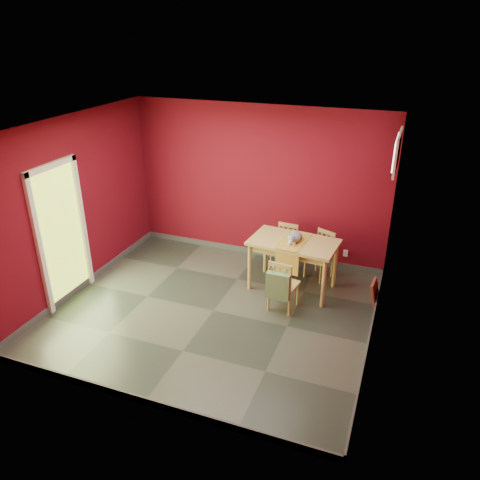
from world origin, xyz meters
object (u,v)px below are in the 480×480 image
(cat, at_px, (295,235))
(tote_bag, at_px, (278,286))
(chair_far_left, at_px, (285,248))
(picture_frame, at_px, (374,292))
(chair_far_right, at_px, (321,254))
(dining_table, at_px, (294,247))
(chair_near, at_px, (283,284))

(cat, bearing_deg, tote_bag, -104.33)
(chair_far_left, xyz_separation_m, picture_frame, (1.56, -0.53, -0.24))
(chair_far_left, height_order, picture_frame, chair_far_left)
(cat, bearing_deg, chair_far_right, 44.59)
(dining_table, relative_size, chair_far_left, 1.71)
(chair_far_left, relative_size, cat, 1.97)
(chair_far_left, distance_m, picture_frame, 1.66)
(chair_far_left, height_order, chair_near, chair_near)
(tote_bag, height_order, picture_frame, tote_bag)
(cat, bearing_deg, picture_frame, -12.42)
(cat, bearing_deg, dining_table, 126.61)
(dining_table, distance_m, cat, 0.21)
(chair_far_left, bearing_deg, cat, -62.76)
(chair_far_right, height_order, chair_near, chair_near)
(chair_far_right, bearing_deg, chair_far_left, 177.87)
(dining_table, xyz_separation_m, chair_far_right, (0.34, 0.53, -0.32))
(chair_far_left, relative_size, picture_frame, 2.30)
(chair_far_right, relative_size, tote_bag, 1.70)
(dining_table, bearing_deg, chair_far_right, 57.63)
(tote_bag, xyz_separation_m, cat, (0.00, 0.84, 0.43))
(dining_table, bearing_deg, picture_frame, 1.35)
(chair_near, bearing_deg, tote_bag, -94.51)
(dining_table, distance_m, chair_near, 0.71)
(dining_table, bearing_deg, chair_near, -88.03)
(chair_far_right, distance_m, cat, 0.82)
(tote_bag, bearing_deg, chair_far_right, 76.51)
(dining_table, xyz_separation_m, chair_far_left, (-0.28, 0.56, -0.31))
(picture_frame, bearing_deg, cat, -178.30)
(chair_far_left, xyz_separation_m, tote_bag, (0.29, -1.40, 0.09))
(chair_near, bearing_deg, dining_table, 91.97)
(chair_near, xyz_separation_m, cat, (-0.01, 0.64, 0.51))
(cat, bearing_deg, chair_far_left, 103.12)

